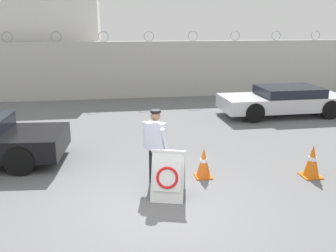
{
  "coord_description": "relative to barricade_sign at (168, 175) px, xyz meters",
  "views": [
    {
      "loc": [
        -0.85,
        -6.49,
        3.51
      ],
      "look_at": [
        0.5,
        2.07,
        1.08
      ],
      "focal_mm": 40.0,
      "sensor_mm": 36.0,
      "label": 1
    }
  ],
  "objects": [
    {
      "name": "building_block",
      "position": [
        -5.28,
        15.16,
        1.8
      ],
      "size": [
        7.5,
        7.13,
        4.61
      ],
      "color": "silver",
      "rests_on": "ground_plane"
    },
    {
      "name": "perimeter_wall",
      "position": [
        -0.25,
        10.65,
        0.82
      ],
      "size": [
        36.0,
        0.3,
        3.09
      ],
      "color": "beige",
      "rests_on": "ground_plane"
    },
    {
      "name": "ground_plane",
      "position": [
        -0.25,
        -0.5,
        -0.5
      ],
      "size": [
        90.0,
        90.0,
        0.0
      ],
      "primitive_type": "plane",
      "color": "slate"
    },
    {
      "name": "security_guard",
      "position": [
        -0.16,
        0.73,
        0.43
      ],
      "size": [
        0.55,
        0.59,
        1.69
      ],
      "rotation": [
        0.0,
        0.0,
        -0.56
      ],
      "color": "black",
      "rests_on": "ground_plane"
    },
    {
      "name": "parked_car_far_side",
      "position": [
        5.51,
        6.3,
        0.08
      ],
      "size": [
        4.8,
        2.01,
        1.1
      ],
      "rotation": [
        0.0,
        0.0,
        3.16
      ],
      "color": "black",
      "rests_on": "ground_plane"
    },
    {
      "name": "traffic_cone_mid",
      "position": [
        3.47,
        0.54,
        -0.12
      ],
      "size": [
        0.44,
        0.44,
        0.77
      ],
      "color": "orange",
      "rests_on": "ground_plane"
    },
    {
      "name": "barricade_sign",
      "position": [
        0.0,
        0.0,
        0.0
      ],
      "size": [
        0.83,
        0.88,
        1.01
      ],
      "rotation": [
        0.0,
        0.0,
        -0.28
      ],
      "color": "white",
      "rests_on": "ground_plane"
    },
    {
      "name": "traffic_cone_near",
      "position": [
        0.98,
        0.9,
        -0.15
      ],
      "size": [
        0.39,
        0.39,
        0.71
      ],
      "color": "orange",
      "rests_on": "ground_plane"
    }
  ]
}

